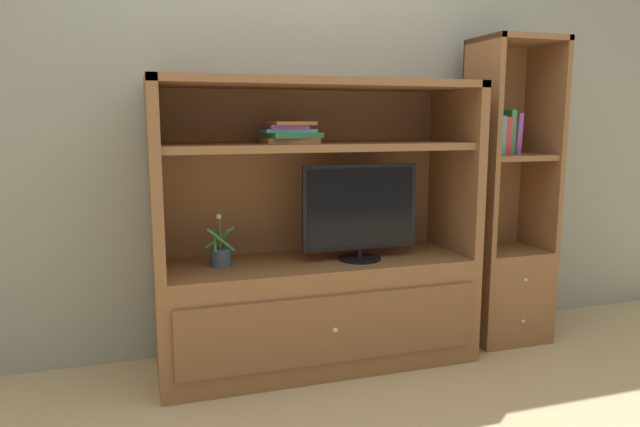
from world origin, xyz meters
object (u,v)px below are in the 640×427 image
Objects in this scene: media_console at (317,276)px; tv_monitor at (360,211)px; potted_plant at (221,256)px; magazine_stack at (288,133)px; upright_book_row at (500,134)px; bookshelf_tall at (505,242)px.

tv_monitor is (0.21, -0.07, 0.35)m from media_console.
potted_plant is 0.69m from magazine_stack.
tv_monitor is at bearing -6.70° from potted_plant.
magazine_stack reaches higher than potted_plant.
tv_monitor is 2.20× the size of upright_book_row.
media_console reaches higher than magazine_stack.
media_console reaches higher than upright_book_row.
potted_plant is 0.17× the size of bookshelf_tall.
media_console is at bearing 161.36° from tv_monitor.
magazine_stack is at bearing -179.64° from bookshelf_tall.
media_console is at bearing -179.82° from bookshelf_tall.
tv_monitor is 0.54m from magazine_stack.
media_console is 1.29m from upright_book_row.
bookshelf_tall is 0.63m from upright_book_row.
media_console is 0.95× the size of bookshelf_tall.
tv_monitor is at bearing -175.76° from upright_book_row.
potted_plant is 1.67m from upright_book_row.
bookshelf_tall is at bearing -0.27° from potted_plant.
tv_monitor is 0.94m from upright_book_row.
upright_book_row is (1.07, -0.01, 0.73)m from media_console.
media_console is at bearing -1.32° from potted_plant.
magazine_stack is 1.22m from upright_book_row.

